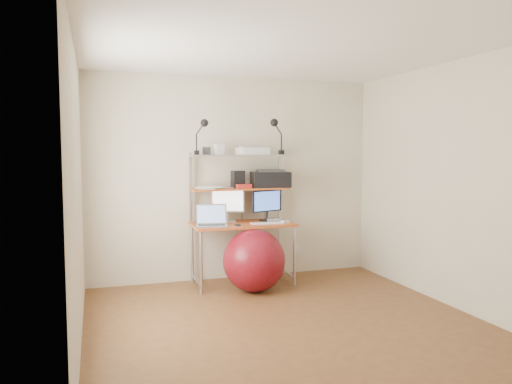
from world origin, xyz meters
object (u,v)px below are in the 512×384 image
Objects in this scene: monitor_black at (267,203)px; laptop at (211,221)px; monitor_silver at (227,202)px; exercise_ball at (254,261)px; printer at (270,179)px.

monitor_black is 0.79m from laptop.
monitor_silver is at bearing 56.24° from laptop.
monitor_silver is 0.40m from laptop.
exercise_ball is (0.44, -0.23, -0.44)m from laptop.
monitor_black is 0.63× the size of exercise_ball.
monitor_black is 0.91× the size of printer.
laptop is at bearing -124.01° from monitor_silver.
printer is 1.07m from exercise_ball.
printer reaches higher than exercise_ball.
monitor_black reaches higher than exercise_ball.
printer is at bearing 27.86° from laptop.
monitor_black is 0.30m from printer.
laptop is (-0.26, -0.25, -0.19)m from monitor_silver.
monitor_silver is 0.49m from monitor_black.
monitor_black is at bearing 26.87° from laptop.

